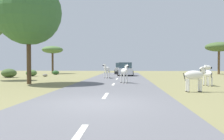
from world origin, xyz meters
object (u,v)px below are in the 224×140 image
Objects in this scene: car_1 at (125,70)px; bush_0 at (9,73)px; zebra_3 at (107,69)px; zebra_4 at (195,75)px; tree_4 at (219,47)px; bush_2 at (56,72)px; tree_3 at (28,12)px; tree_2 at (53,50)px; rock_0 at (45,75)px; bush_3 at (31,73)px; car_0 at (121,69)px; zebra_0 at (124,72)px; zebra_1 at (207,74)px.

car_1 is 14.21m from bush_0.
zebra_4 is at bearing 137.16° from zebra_3.
tree_4 is 25.56m from bush_2.
tree_3 is 1.61× the size of tree_4.
tree_2 is 7.50× the size of rock_0.
bush_3 is at bearing -2.49° from zebra_3.
zebra_3 reaches higher than bush_3.
car_0 is 12.52m from rock_0.
rock_0 is (-10.04, 9.56, -0.76)m from zebra_0.
zebra_3 is 0.20× the size of tree_3.
tree_2 is 3.29× the size of bush_3.
zebra_4 is 21.45m from bush_0.
rock_0 is (-8.07, 3.33, -0.81)m from zebra_3.
zebra_3 is 2.60× the size of rock_0.
zebra_1 is 21.28m from bush_0.
zebra_0 is at bearing -92.31° from car_1.
tree_2 is 0.57× the size of tree_3.
car_1 is 11.00m from bush_2.
bush_3 is at bearing 113.13° from tree_3.
bush_2 is at bearing -65.23° from tree_2.
tree_3 is at bearing -122.48° from car_1.
car_0 and car_1 have the same top height.
tree_4 reaches higher than bush_3.
tree_4 is at bearing -1.83° from tree_2.
zebra_3 is 0.36× the size of car_1.
tree_2 is (-18.14, 20.39, 3.12)m from zebra_1.
car_0 is 13.68m from bush_3.
tree_2 is at bearing 123.28° from zebra_1.
car_0 reaches higher than bush_3.
tree_3 is 28.98m from tree_4.
zebra_3 is at bearing -5.61° from bush_0.
tree_2 is at bearing 103.94° from tree_3.
tree_3 reaches higher than zebra_1.
zebra_4 reaches higher than bush_0.
tree_4 is (10.62, 23.22, 3.34)m from zebra_4.
zebra_3 is 12.79m from zebra_4.
zebra_0 is 1.45× the size of bush_2.
tree_4 is (15.28, 0.20, 3.40)m from car_0.
bush_3 is (-16.09, 15.52, -0.48)m from zebra_4.
bush_0 is 4.12m from rock_0.
car_1 is at bearing -29.87° from tree_2.
zebra_4 is 0.93× the size of bush_0.
car_0 is 0.87× the size of tree_4.
zebra_4 reaches higher than bush_3.
tree_3 reaches higher than bush_2.
car_0 is at bearing -175.01° from zebra_4.
bush_0 is at bearing -96.02° from tree_2.
bush_2 is at bearing -150.97° from zebra_4.
zebra_4 is at bearing -56.05° from tree_2.
tree_2 is at bearing 90.81° from bush_3.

